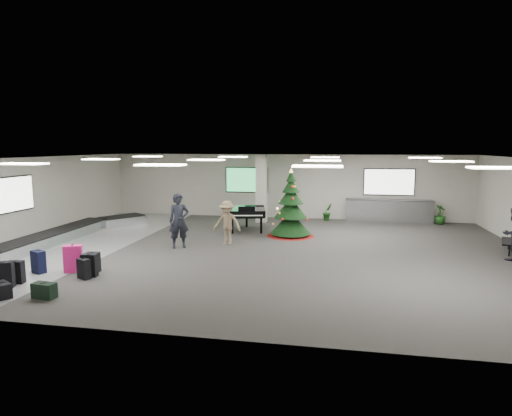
% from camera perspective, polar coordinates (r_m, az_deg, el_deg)
% --- Properties ---
extents(ground, '(18.00, 18.00, 0.00)m').
position_cam_1_polar(ground, '(15.04, 0.91, -5.66)').
color(ground, '#32302D').
rests_on(ground, ground).
extents(room_envelope, '(18.02, 14.02, 3.21)m').
position_cam_1_polar(room_envelope, '(15.38, -0.07, 3.46)').
color(room_envelope, '#A7A498').
rests_on(room_envelope, ground).
extents(baggage_carousel, '(2.28, 9.71, 0.43)m').
position_cam_1_polar(baggage_carousel, '(17.93, -24.74, -3.45)').
color(baggage_carousel, silver).
rests_on(baggage_carousel, ground).
extents(service_counter, '(4.05, 0.65, 1.08)m').
position_cam_1_polar(service_counter, '(21.43, 17.25, -0.34)').
color(service_counter, silver).
rests_on(service_counter, ground).
extents(suitcase_0, '(0.50, 0.39, 0.71)m').
position_cam_1_polar(suitcase_0, '(12.84, -30.54, -7.70)').
color(suitcase_0, black).
rests_on(suitcase_0, ground).
extents(suitcase_1, '(0.44, 0.26, 0.66)m').
position_cam_1_polar(suitcase_1, '(12.90, -21.32, -7.13)').
color(suitcase_1, black).
rests_on(suitcase_1, ground).
extents(pink_suitcase, '(0.58, 0.46, 0.81)m').
position_cam_1_polar(pink_suitcase, '(13.51, -23.19, -6.23)').
color(pink_suitcase, '#F31F82').
rests_on(pink_suitcase, ground).
extents(suitcase_3, '(0.40, 0.25, 0.59)m').
position_cam_1_polar(suitcase_3, '(13.35, -20.90, -6.75)').
color(suitcase_3, black).
rests_on(suitcase_3, ground).
extents(navy_suitcase, '(0.49, 0.40, 0.67)m').
position_cam_1_polar(navy_suitcase, '(13.86, -27.02, -6.41)').
color(navy_suitcase, black).
rests_on(navy_suitcase, ground).
extents(suitcase_5, '(0.44, 0.29, 0.63)m').
position_cam_1_polar(suitcase_5, '(13.11, -29.38, -7.48)').
color(suitcase_5, black).
rests_on(suitcase_5, ground).
extents(green_duffel, '(0.58, 0.34, 0.39)m').
position_cam_1_polar(green_duffel, '(11.62, -26.39, -9.82)').
color(green_duffel, black).
rests_on(green_duffel, ground).
extents(suitcase_7, '(0.44, 0.36, 0.58)m').
position_cam_1_polar(suitcase_7, '(12.77, -21.98, -7.52)').
color(suitcase_7, black).
rests_on(suitcase_7, ground).
extents(black_duffel, '(0.63, 0.55, 0.38)m').
position_cam_1_polar(black_duffel, '(12.14, -30.80, -9.39)').
color(black_duffel, black).
rests_on(black_duffel, ground).
extents(christmas_tree, '(1.93, 1.93, 2.75)m').
position_cam_1_polar(christmas_tree, '(17.29, 4.64, -0.66)').
color(christmas_tree, maroon).
rests_on(christmas_tree, ground).
extents(grand_piano, '(1.89, 2.25, 1.14)m').
position_cam_1_polar(grand_piano, '(18.36, -1.26, -0.53)').
color(grand_piano, black).
rests_on(grand_piano, ground).
extents(traveler_a, '(0.85, 0.75, 1.95)m').
position_cam_1_polar(traveler_a, '(15.46, -10.24, -1.71)').
color(traveler_a, black).
rests_on(traveler_a, ground).
extents(traveler_b, '(1.10, 0.70, 1.62)m').
position_cam_1_polar(traveler_b, '(15.84, -3.87, -1.96)').
color(traveler_b, '#816A50').
rests_on(traveler_b, ground).
extents(potted_plant_left, '(0.60, 0.59, 0.85)m').
position_cam_1_polar(potted_plant_left, '(21.14, 9.50, -0.53)').
color(potted_plant_left, '#143F14').
rests_on(potted_plant_left, ground).
extents(potted_plant_right, '(0.68, 0.68, 0.91)m').
position_cam_1_polar(potted_plant_right, '(21.70, 23.36, -0.79)').
color(potted_plant_right, '#143F14').
rests_on(potted_plant_right, ground).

